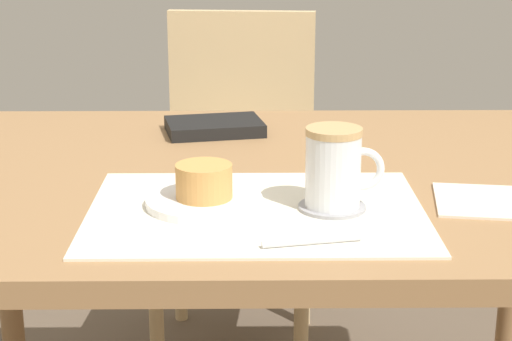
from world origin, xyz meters
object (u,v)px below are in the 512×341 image
pastry_plate (204,202)px  coffee_mug (335,167)px  pastry (204,181)px  dining_table (265,212)px  small_book (214,127)px  wooden_chair (238,172)px

pastry_plate → coffee_mug: 0.19m
pastry_plate → pastry: 0.03m
dining_table → small_book: bearing=110.4°
pastry_plate → small_book: small_book is taller
small_book → pastry: bearing=-101.3°
pastry → small_book: pastry is taller
pastry_plate → dining_table: bearing=63.5°
wooden_chair → pastry_plate: (-0.04, -0.97, 0.26)m
wooden_chair → pastry: (-0.04, -0.97, 0.29)m
dining_table → pastry_plate: bearing=-116.5°
pastry_plate → pastry: size_ratio=2.07×
pastry → coffee_mug: coffee_mug is taller
dining_table → coffee_mug: 0.26m
dining_table → wooden_chair: (-0.05, 0.78, -0.17)m
wooden_chair → pastry_plate: size_ratio=5.24×
coffee_mug → pastry_plate: bearing=175.2°
dining_table → coffee_mug: size_ratio=10.72×
dining_table → wooden_chair: size_ratio=1.38×
pastry → dining_table: bearing=63.5°
pastry_plate → small_book: size_ratio=0.94×
pastry → small_book: (-0.00, 0.43, -0.03)m
small_book → pastry_plate: bearing=-101.3°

